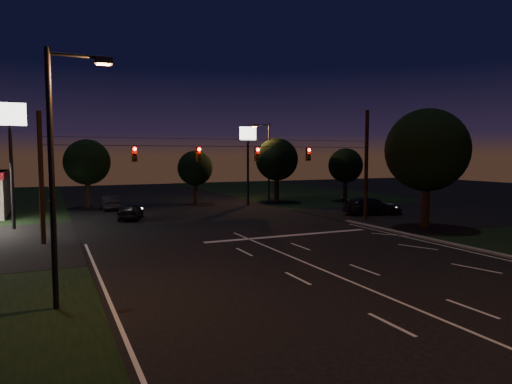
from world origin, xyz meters
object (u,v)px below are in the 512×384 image
car_oncoming_b (109,203)px  car_oncoming_a (131,211)px  utility_pole_right (365,221)px  car_cross (372,206)px  tree_right_near (425,151)px

car_oncoming_b → car_oncoming_a: bearing=93.6°
utility_pole_right → car_cross: (2.91, 2.76, 0.78)m
tree_right_near → car_oncoming_b: 29.60m
car_cross → car_oncoming_b: bearing=73.0°
car_cross → utility_pole_right: bearing=149.8°
tree_right_near → car_oncoming_a: (-18.96, 13.62, -4.97)m
car_oncoming_a → car_cross: (20.34, -6.02, 0.07)m
car_oncoming_a → car_oncoming_b: (-0.79, 7.86, -0.01)m
car_oncoming_a → tree_right_near: bearing=163.5°
utility_pole_right → car_oncoming_b: (-18.23, 16.64, 0.70)m
tree_right_near → car_cross: 9.14m
tree_right_near → car_oncoming_a: bearing=144.3°
car_oncoming_b → car_cross: (21.14, -13.88, 0.09)m
car_oncoming_a → utility_pole_right: bearing=172.4°
utility_pole_right → tree_right_near: bearing=-72.5°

